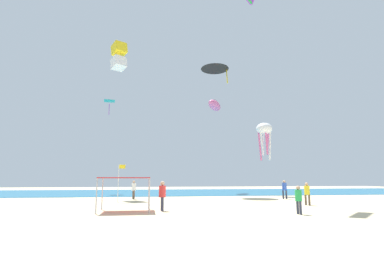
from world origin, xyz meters
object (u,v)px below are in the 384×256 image
(canopy_tent, at_px, (125,179))
(person_near_tent, at_px, (299,197))
(kite_diamond_teal, at_px, (109,102))
(person_rightmost, at_px, (284,188))
(kite_box_yellow, at_px, (119,56))
(person_leftmost, at_px, (307,192))
(banner_flag, at_px, (119,179))
(kite_octopus_white, at_px, (264,131))
(person_far_shore, at_px, (162,193))
(kite_delta_black, at_px, (215,67))
(kite_inflatable_pink, at_px, (215,105))
(person_central, at_px, (134,188))

(canopy_tent, distance_m, person_near_tent, 10.95)
(person_near_tent, xyz_separation_m, kite_diamond_teal, (-14.65, 28.62, 12.44))
(person_rightmost, xyz_separation_m, kite_box_yellow, (-17.82, 6.69, 15.94))
(canopy_tent, height_order, person_near_tent, canopy_tent)
(person_leftmost, relative_size, banner_flag, 0.54)
(kite_octopus_white, bearing_deg, person_far_shore, 19.91)
(person_leftmost, distance_m, kite_delta_black, 22.55)
(canopy_tent, xyz_separation_m, kite_inflatable_pink, (11.78, 24.95, 11.28))
(person_far_shore, distance_m, kite_box_yellow, 23.36)
(kite_inflatable_pink, xyz_separation_m, kite_box_yellow, (-14.06, -8.65, 3.71))
(person_rightmost, distance_m, person_far_shore, 16.31)
(person_leftmost, distance_m, kite_box_yellow, 26.77)
(person_far_shore, bearing_deg, kite_octopus_white, 137.12)
(person_central, relative_size, kite_box_yellow, 0.54)
(person_central, xyz_separation_m, kite_inflatable_pink, (11.62, 13.13, 12.24))
(person_central, height_order, person_far_shore, person_far_shore)
(canopy_tent, relative_size, kite_box_yellow, 0.93)
(kite_inflatable_pink, distance_m, kite_delta_black, 8.10)
(kite_diamond_teal, bearing_deg, person_far_shore, -82.28)
(person_rightmost, bearing_deg, kite_inflatable_pink, -75.79)
(kite_delta_black, bearing_deg, person_rightmost, 133.34)
(banner_flag, bearing_deg, person_rightmost, 6.46)
(person_rightmost, height_order, kite_octopus_white, kite_octopus_white)
(canopy_tent, xyz_separation_m, kite_box_yellow, (-2.28, 16.30, 14.99))
(person_central, xyz_separation_m, kite_diamond_teal, (-4.43, 13.50, 12.32))
(canopy_tent, height_order, kite_inflatable_pink, kite_inflatable_pink)
(person_far_shore, bearing_deg, person_central, -171.72)
(person_leftmost, height_order, kite_delta_black, kite_delta_black)
(person_rightmost, bearing_deg, person_near_tent, 68.68)
(person_near_tent, height_order, kite_diamond_teal, kite_diamond_teal)
(person_central, xyz_separation_m, person_rightmost, (15.37, -2.21, 0.02))
(kite_octopus_white, bearing_deg, kite_diamond_teal, -54.16)
(kite_inflatable_pink, height_order, kite_box_yellow, kite_box_yellow)
(canopy_tent, xyz_separation_m, person_near_tent, (10.38, -3.30, -1.08))
(person_leftmost, height_order, person_far_shore, person_far_shore)
(person_central, bearing_deg, kite_inflatable_pink, -29.93)
(person_leftmost, bearing_deg, kite_octopus_white, 141.80)
(kite_diamond_teal, xyz_separation_m, kite_octopus_white, (20.45, -9.28, -5.33))
(person_rightmost, bearing_deg, kite_box_yellow, -20.13)
(person_near_tent, distance_m, person_far_shore, 8.55)
(person_far_shore, bearing_deg, kite_box_yellow, -166.48)
(person_leftmost, xyz_separation_m, kite_octopus_white, (2.14, 13.67, 7.04))
(person_far_shore, height_order, kite_box_yellow, kite_box_yellow)
(person_far_shore, distance_m, kite_octopus_white, 22.33)
(person_leftmost, relative_size, kite_box_yellow, 0.51)
(kite_diamond_teal, bearing_deg, kite_delta_black, -34.22)
(kite_box_yellow, distance_m, kite_octopus_white, 20.52)
(kite_diamond_teal, distance_m, kite_octopus_white, 23.08)
(kite_diamond_teal, relative_size, kite_inflatable_pink, 0.41)
(canopy_tent, distance_m, person_rightmost, 18.29)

